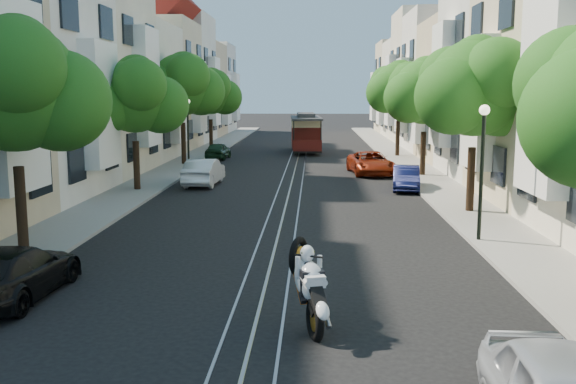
# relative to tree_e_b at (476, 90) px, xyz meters

# --- Properties ---
(ground) EXTENTS (200.00, 200.00, 0.00)m
(ground) POSITION_rel_tree_e_b_xyz_m (-7.26, 19.02, -4.73)
(ground) COLOR black
(ground) RESTS_ON ground
(sidewalk_east) EXTENTS (2.50, 80.00, 0.12)m
(sidewalk_east) POSITION_rel_tree_e_b_xyz_m (-0.01, 19.02, -4.67)
(sidewalk_east) COLOR gray
(sidewalk_east) RESTS_ON ground
(sidewalk_west) EXTENTS (2.50, 80.00, 0.12)m
(sidewalk_west) POSITION_rel_tree_e_b_xyz_m (-14.51, 19.02, -4.67)
(sidewalk_west) COLOR gray
(sidewalk_west) RESTS_ON ground
(rail_left) EXTENTS (0.06, 80.00, 0.02)m
(rail_left) POSITION_rel_tree_e_b_xyz_m (-7.81, 19.02, -4.72)
(rail_left) COLOR gray
(rail_left) RESTS_ON ground
(rail_slot) EXTENTS (0.06, 80.00, 0.02)m
(rail_slot) POSITION_rel_tree_e_b_xyz_m (-7.26, 19.02, -4.72)
(rail_slot) COLOR gray
(rail_slot) RESTS_ON ground
(rail_right) EXTENTS (0.06, 80.00, 0.02)m
(rail_right) POSITION_rel_tree_e_b_xyz_m (-6.71, 19.02, -4.72)
(rail_right) COLOR gray
(rail_right) RESTS_ON ground
(lane_line) EXTENTS (0.08, 80.00, 0.01)m
(lane_line) POSITION_rel_tree_e_b_xyz_m (-7.26, 19.02, -4.73)
(lane_line) COLOR tan
(lane_line) RESTS_ON ground
(townhouses_east) EXTENTS (7.75, 72.00, 12.00)m
(townhouses_east) POSITION_rel_tree_e_b_xyz_m (4.61, 18.94, 0.45)
(townhouses_east) COLOR beige
(townhouses_east) RESTS_ON ground
(townhouses_west) EXTENTS (7.75, 72.00, 11.76)m
(townhouses_west) POSITION_rel_tree_e_b_xyz_m (-19.13, 18.94, 0.35)
(townhouses_west) COLOR silver
(townhouses_west) RESTS_ON ground
(tree_e_b) EXTENTS (4.93, 4.08, 6.68)m
(tree_e_b) POSITION_rel_tree_e_b_xyz_m (0.00, 0.00, 0.00)
(tree_e_b) COLOR black
(tree_e_b) RESTS_ON ground
(tree_e_c) EXTENTS (4.84, 3.99, 6.52)m
(tree_e_c) POSITION_rel_tree_e_b_xyz_m (-0.00, 11.00, -0.13)
(tree_e_c) COLOR black
(tree_e_c) RESTS_ON ground
(tree_e_d) EXTENTS (5.01, 4.16, 6.85)m
(tree_e_d) POSITION_rel_tree_e_b_xyz_m (0.00, 22.00, 0.13)
(tree_e_d) COLOR black
(tree_e_d) RESTS_ON ground
(tree_w_a) EXTENTS (4.93, 4.08, 6.68)m
(tree_w_a) POSITION_rel_tree_e_b_xyz_m (-14.40, -7.00, 0.00)
(tree_w_a) COLOR black
(tree_w_a) RESTS_ON ground
(tree_w_b) EXTENTS (4.72, 3.87, 6.27)m
(tree_w_b) POSITION_rel_tree_e_b_xyz_m (-14.40, 5.00, -0.34)
(tree_w_b) COLOR black
(tree_w_b) RESTS_ON ground
(tree_w_c) EXTENTS (5.13, 4.28, 7.09)m
(tree_w_c) POSITION_rel_tree_e_b_xyz_m (-14.40, 16.00, 0.34)
(tree_w_c) COLOR black
(tree_w_c) RESTS_ON ground
(tree_w_d) EXTENTS (4.84, 3.99, 6.52)m
(tree_w_d) POSITION_rel_tree_e_b_xyz_m (-14.40, 27.00, -0.13)
(tree_w_d) COLOR black
(tree_w_d) RESTS_ON ground
(lamp_east) EXTENTS (0.32, 0.32, 4.16)m
(lamp_east) POSITION_rel_tree_e_b_xyz_m (-0.96, -4.98, -1.89)
(lamp_east) COLOR black
(lamp_east) RESTS_ON ground
(lamp_west) EXTENTS (0.32, 0.32, 4.16)m
(lamp_west) POSITION_rel_tree_e_b_xyz_m (-13.56, 13.02, -1.89)
(lamp_west) COLOR black
(lamp_west) RESTS_ON ground
(sportbike_rider) EXTENTS (0.81, 2.13, 1.78)m
(sportbike_rider) POSITION_rel_tree_e_b_xyz_m (-6.19, -12.52, -3.77)
(sportbike_rider) COLOR black
(sportbike_rider) RESTS_ON ground
(cable_car) EXTENTS (2.63, 7.38, 2.80)m
(cable_car) POSITION_rel_tree_e_b_xyz_m (-6.76, 25.58, -3.08)
(cable_car) COLOR black
(cable_car) RESTS_ON ground
(parked_car_e_mid) EXTENTS (1.65, 3.65, 1.16)m
(parked_car_e_mid) POSITION_rel_tree_e_b_xyz_m (-1.66, 6.07, -4.15)
(parked_car_e_mid) COLOR #0B1038
(parked_car_e_mid) RESTS_ON ground
(parked_car_e_far) EXTENTS (2.67, 4.92, 1.31)m
(parked_car_e_far) POSITION_rel_tree_e_b_xyz_m (-2.86, 11.97, -4.08)
(parked_car_e_far) COLOR maroon
(parked_car_e_far) RESTS_ON ground
(parked_car_w_near) EXTENTS (1.91, 4.31, 1.23)m
(parked_car_w_near) POSITION_rel_tree_e_b_xyz_m (-12.86, -10.91, -4.12)
(parked_car_w_near) COLOR black
(parked_car_w_near) RESTS_ON ground
(parked_car_w_mid) EXTENTS (1.60, 4.16, 1.35)m
(parked_car_w_mid) POSITION_rel_tree_e_b_xyz_m (-11.66, 7.28, -4.06)
(parked_car_w_mid) COLOR silver
(parked_car_w_mid) RESTS_ON ground
(parked_car_w_far) EXTENTS (1.58, 3.52, 1.17)m
(parked_car_w_far) POSITION_rel_tree_e_b_xyz_m (-12.86, 20.09, -4.15)
(parked_car_w_far) COLOR #14321D
(parked_car_w_far) RESTS_ON ground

